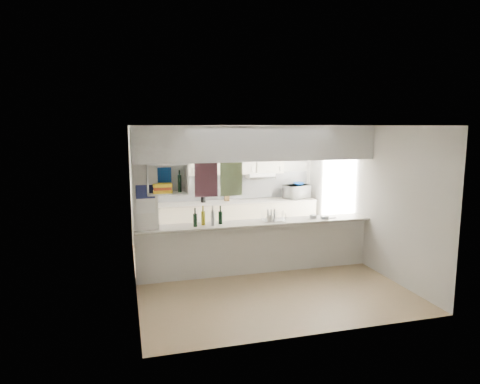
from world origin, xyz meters
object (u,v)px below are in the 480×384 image
object	(u,v)px
bowl	(299,184)
microwave	(297,192)
dish_rack	(273,216)
wine_bottles	(208,218)

from	to	relation	value
bowl	microwave	bearing A→B (deg)	128.40
bowl	dish_rack	distance (m)	2.44
dish_rack	wine_bottles	bearing A→B (deg)	-165.17
bowl	dish_rack	xyz separation A→B (m)	(-1.34, -2.02, -0.26)
bowl	wine_bottles	world-z (taller)	bowl
microwave	dish_rack	bearing A→B (deg)	37.98
microwave	wine_bottles	distance (m)	3.28
dish_rack	bowl	bearing A→B (deg)	68.67
microwave	dish_rack	size ratio (longest dim) A/B	1.23
bowl	wine_bottles	bearing A→B (deg)	-140.61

